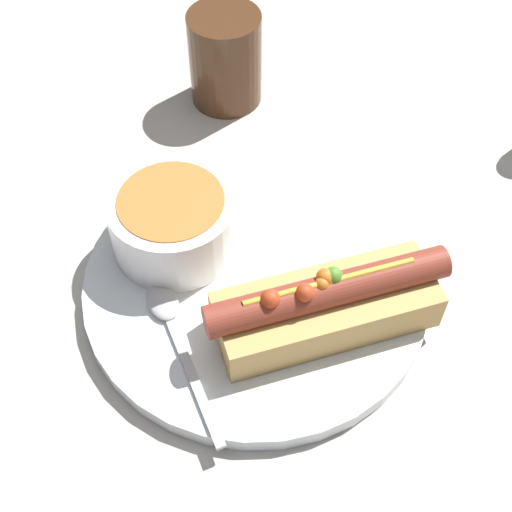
# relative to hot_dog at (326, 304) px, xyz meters

# --- Properties ---
(ground_plane) EXTENTS (4.00, 4.00, 0.00)m
(ground_plane) POSITION_rel_hot_dog_xyz_m (-0.01, 0.07, -0.04)
(ground_plane) COLOR #BCB7AD
(dinner_plate) EXTENTS (0.30, 0.30, 0.02)m
(dinner_plate) POSITION_rel_hot_dog_xyz_m (-0.01, 0.07, -0.03)
(dinner_plate) COLOR white
(dinner_plate) RESTS_ON ground_plane
(hot_dog) EXTENTS (0.19, 0.13, 0.06)m
(hot_dog) POSITION_rel_hot_dog_xyz_m (0.00, 0.00, 0.00)
(hot_dog) COLOR tan
(hot_dog) RESTS_ON dinner_plate
(soup_bowl) EXTENTS (0.11, 0.11, 0.06)m
(soup_bowl) POSITION_rel_hot_dog_xyz_m (-0.04, 0.15, 0.01)
(soup_bowl) COLOR white
(soup_bowl) RESTS_ON dinner_plate
(spoon) EXTENTS (0.07, 0.15, 0.01)m
(spoon) POSITION_rel_hot_dog_xyz_m (-0.10, 0.08, -0.02)
(spoon) COLOR #B7B7BC
(spoon) RESTS_ON dinner_plate
(drinking_glass) EXTENTS (0.08, 0.08, 0.10)m
(drinking_glass) POSITION_rel_hot_dog_xyz_m (0.13, 0.29, 0.01)
(drinking_glass) COLOR #4C2D19
(drinking_glass) RESTS_ON ground_plane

